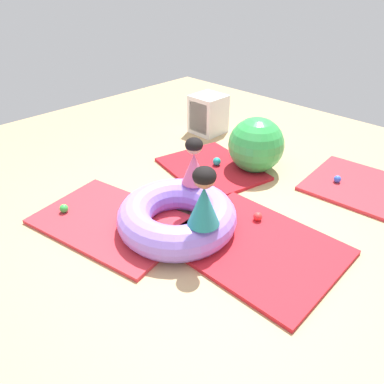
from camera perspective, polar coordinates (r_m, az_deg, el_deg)
The scene contains 16 objects.
ground_plane at distance 3.57m, azimuth -1.11°, elevation -5.79°, with size 8.00×8.00×0.00m, color tan.
gym_mat_far_right at distance 4.58m, azimuth 3.02°, elevation 3.58°, with size 1.20×0.95×0.04m, color #B21923.
gym_mat_far_left at distance 4.58m, azimuth 26.84°, elevation -0.06°, with size 1.51×1.03×0.04m, color red.
gym_mat_center_rear at distance 3.39m, azimuth 9.79°, elevation -8.30°, with size 1.41×1.14×0.04m, color red.
gym_mat_near_right at distance 3.72m, azimuth -12.15°, elevation -4.44°, with size 1.45×0.97×0.04m, color red.
inflatable_cushion at distance 3.47m, azimuth -2.33°, elevation -3.79°, with size 1.12×1.12×0.32m, color #9975EA.
child_in_teal at distance 2.97m, azimuth 1.85°, elevation -0.83°, with size 0.28×0.28×0.53m.
child_in_pink at distance 3.58m, azimuth 0.30°, elevation 4.70°, with size 0.33×0.33×0.47m.
play_ball_teal at distance 4.60m, azimuth 3.83°, elevation 4.71°, with size 0.10×0.10×0.10m, color teal.
play_ball_green at distance 3.93m, azimuth -19.08°, elevation -2.40°, with size 0.09×0.09×0.09m, color green.
play_ball_pink at distance 3.39m, azimuth 2.26°, elevation -6.35°, with size 0.09×0.09×0.09m, color pink.
play_ball_red at distance 3.66m, azimuth 10.06°, elevation -3.72°, with size 0.09×0.09×0.09m, color red.
play_ball_blue at distance 4.54m, azimuth 21.42°, elevation 1.87°, with size 0.08×0.08×0.08m, color blue.
play_ball_teal_second at distance 3.47m, azimuth -9.12°, elevation -5.83°, with size 0.08×0.08×0.08m, color teal.
exercise_ball_large at distance 4.51m, azimuth 9.81°, elevation 7.12°, with size 0.66×0.66×0.66m, color green.
storage_cube at distance 5.57m, azimuth 2.32°, elevation 11.80°, with size 0.44×0.44×0.56m.
Camera 1 is at (2.04, -1.97, 2.17)m, focal length 34.73 mm.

